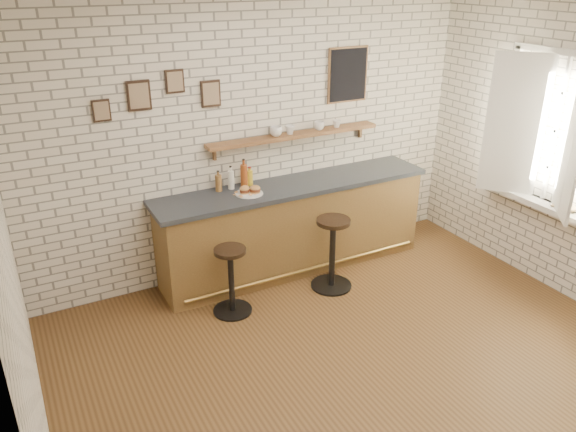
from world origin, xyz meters
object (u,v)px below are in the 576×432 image
Objects in this scene: book_upper at (559,206)px; bitters_bottle_amber at (244,175)px; bitters_bottle_brown at (219,183)px; shelf_cup_a at (276,131)px; bar_stool_left at (231,278)px; ciabatta_sandwich at (250,189)px; shelf_cup_d at (337,124)px; bar_counter at (294,226)px; shelf_cup_c at (319,126)px; shelf_cup_b at (290,130)px; sandwich_plate at (249,193)px; bitters_bottle_white at (231,180)px; condiment_bottle_yellow at (250,178)px; bar_stool_right at (332,251)px; book_lower at (560,209)px.

bitters_bottle_amber is at bearing 170.99° from book_upper.
bitters_bottle_brown is 1.68× the size of shelf_cup_a.
ciabatta_sandwich is at bearing 47.47° from bar_stool_left.
bitters_bottle_amber is 1.21m from shelf_cup_d.
bitters_bottle_brown reaches higher than bar_stool_left.
bar_counter is 12.90× the size of ciabatta_sandwich.
shelf_cup_b is at bearing 85.46° from shelf_cup_c.
ciabatta_sandwich is at bearing 0.00° from sandwich_plate.
bitters_bottle_white is 2.09× the size of shelf_cup_c.
shelf_cup_d is at bearing 0.83° from condiment_bottle_yellow.
shelf_cup_c is at bearing 158.45° from book_upper.
bar_stool_left is 2.11m from shelf_cup_d.
bitters_bottle_white is 1.06× the size of book_upper.
bitters_bottle_amber is at bearing 130.93° from bar_stool_right.
bar_stool_left is (-0.32, -0.70, -0.74)m from bitters_bottle_white.
sandwich_plate is 2.35× the size of shelf_cup_c.
shelf_cup_d reaches higher than book_lower.
ciabatta_sandwich reaches higher than book_lower.
bitters_bottle_white is at bearing 136.78° from bar_stool_right.
bar_counter is 13.16× the size of book_upper.
bar_stool_left is 0.89× the size of bar_stool_right.
book_upper is (1.68, -1.87, -0.59)m from shelf_cup_c.
sandwich_plate is 2.75× the size of shelf_cup_b.
bitters_bottle_white is 1.89× the size of shelf_cup_a.
condiment_bottle_yellow is 1.56× the size of shelf_cup_a.
shelf_cup_a is at bearing 2.28° from bitters_bottle_amber.
shelf_cup_a is at bearing 29.48° from ciabatta_sandwich.
bitters_bottle_white reaches higher than bitters_bottle_brown.
book_lower is at bearing -55.04° from shelf_cup_d.
sandwich_plate is 0.84m from shelf_cup_b.
bar_stool_left is 3.42× the size of book_lower.
bitters_bottle_brown is 1.28m from shelf_cup_c.
shelf_cup_b is (0.84, 0.02, 0.45)m from bitters_bottle_brown.
bitters_bottle_white is at bearing 130.97° from book_lower.
ciabatta_sandwich is 2.36× the size of shelf_cup_b.
shelf_cup_c reaches higher than bitters_bottle_amber.
book_upper is at bearing -31.67° from sandwich_plate.
bar_stool_right is at bearing -125.36° from shelf_cup_d.
book_upper is (3.06, -1.16, 0.59)m from bar_stool_left.
bitters_bottle_brown is at bearing -180.00° from bitters_bottle_amber.
shelf_cup_a is (-0.26, 0.77, 1.13)m from bar_stool_right.
bar_counter is 1.23m from shelf_cup_d.
bitters_bottle_brown is 1.02m from bar_stool_left.
shelf_cup_c is at bearing 0.97° from bitters_bottle_amber.
bar_stool_left is 5.84× the size of shelf_cup_c.
shelf_cup_c reaches higher than shelf_cup_d.
bar_counter reaches higher than bar_stool_left.
book_upper is at bearing -20.71° from bar_stool_left.
bar_stool_right is (0.94, -0.75, -0.68)m from bitters_bottle_brown.
ciabatta_sandwich is 2.72× the size of shelf_cup_d.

